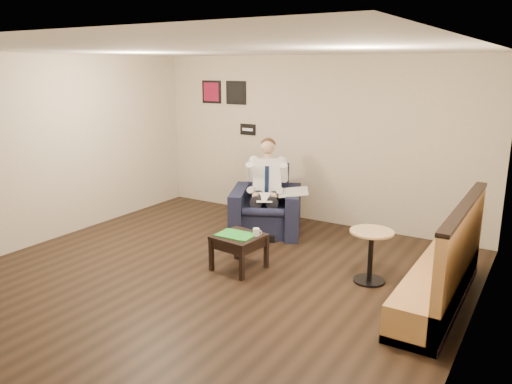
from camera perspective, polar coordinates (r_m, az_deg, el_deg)
The scene contains 18 objects.
ground at distance 6.43m, azimuth -5.46°, elevation -9.92°, with size 6.00×6.00×0.00m, color black.
wall_back at distance 8.54m, azimuth 6.54°, elevation 5.90°, with size 6.00×0.02×2.80m, color beige.
wall_left at distance 8.15m, azimuth -22.88°, elevation 4.47°, with size 0.02×6.00×2.80m, color beige.
wall_right at distance 4.85m, azimuth 23.75°, elevation -1.61°, with size 0.02×6.00×2.80m, color beige.
ceiling at distance 5.87m, azimuth -6.12°, elevation 15.87°, with size 6.00×6.00×0.02m, color white.
seating_sign at distance 9.14m, azimuth -0.94°, elevation 7.16°, with size 0.32×0.02×0.20m, color black.
art_print_left at distance 9.53m, azimuth -5.10°, elevation 11.32°, with size 0.42×0.03×0.42m, color maroon.
art_print_right at distance 9.22m, azimuth -2.29°, elevation 11.27°, with size 0.42×0.03×0.42m, color black.
armchair at distance 8.00m, azimuth 1.17°, elevation -1.00°, with size 1.08×1.08×1.04m, color black.
seated_man at distance 7.82m, azimuth 1.08°, elevation 0.10°, with size 0.68×1.02×1.43m, color white, non-canonical shape.
lap_papers at distance 7.73m, azimuth 1.00°, elevation -0.63°, with size 0.24×0.34×0.01m, color white.
newspaper at distance 7.82m, azimuth 4.29°, elevation 0.02°, with size 0.45×0.57×0.01m, color silver.
side_table at distance 6.63m, azimuth -1.95°, elevation -6.89°, with size 0.58×0.58×0.47m, color black.
green_folder at distance 6.55m, azimuth -2.30°, elevation -4.90°, with size 0.47×0.34×0.01m, color green.
coffee_mug at distance 6.51m, azimuth 0.02°, elevation -4.60°, with size 0.09×0.09×0.10m, color white.
smartphone at distance 6.64m, azimuth -0.69°, elevation -4.64°, with size 0.15×0.07×0.01m, color black.
banquette at distance 5.94m, azimuth 20.24°, elevation -6.67°, with size 0.55×2.32×1.19m, color #B47F45.
cafe_table at distance 6.38m, azimuth 12.94°, elevation -7.19°, with size 0.54×0.54×0.67m, color tan.
Camera 1 is at (3.57, -4.66, 2.62)m, focal length 35.00 mm.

